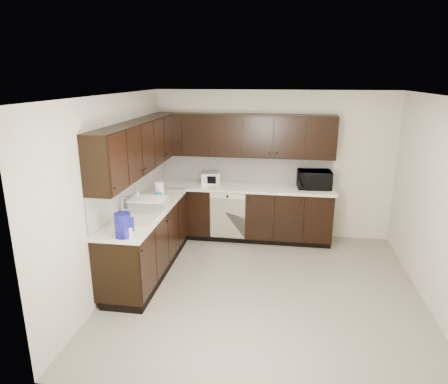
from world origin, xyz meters
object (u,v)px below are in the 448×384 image
object	(u,v)px
storage_bin	(148,205)
toaster_oven	(210,178)
microwave	(314,180)
blue_pitcher	(123,225)
sink	(139,221)

from	to	relation	value
storage_bin	toaster_oven	bearing A→B (deg)	70.11
microwave	storage_bin	size ratio (longest dim) A/B	1.18
microwave	toaster_oven	bearing A→B (deg)	173.90
toaster_oven	blue_pitcher	bearing A→B (deg)	-118.82
storage_bin	blue_pitcher	world-z (taller)	blue_pitcher
sink	microwave	distance (m)	2.94
sink	microwave	bearing A→B (deg)	36.40
microwave	storage_bin	xyz separation A→B (m)	(-2.30, -1.52, -0.06)
microwave	sink	bearing A→B (deg)	-148.79
sink	microwave	xyz separation A→B (m)	(2.36, 1.74, 0.21)
sink	storage_bin	size ratio (longest dim) A/B	1.81
sink	blue_pitcher	world-z (taller)	blue_pitcher
sink	blue_pitcher	size ratio (longest dim) A/B	2.88
storage_bin	blue_pitcher	distance (m)	0.91
sink	storage_bin	distance (m)	0.27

